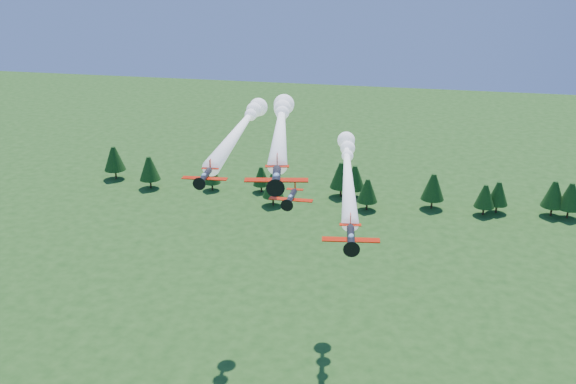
% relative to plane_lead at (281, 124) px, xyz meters
% --- Properties ---
extents(plane_lead, '(13.67, 44.72, 3.70)m').
position_rel_plane_lead_xyz_m(plane_lead, '(0.00, 0.00, 0.00)').
color(plane_lead, black).
rests_on(plane_lead, ground).
extents(plane_left, '(8.89, 48.25, 3.70)m').
position_rel_plane_lead_xyz_m(plane_left, '(-9.70, 11.15, -3.82)').
color(plane_left, black).
rests_on(plane_left, ground).
extents(plane_right, '(12.70, 53.64, 3.70)m').
position_rel_plane_lead_xyz_m(plane_right, '(9.14, 15.20, -12.01)').
color(plane_right, black).
rests_on(plane_right, ground).
extents(plane_slot, '(6.84, 7.47, 2.42)m').
position_rel_plane_lead_xyz_m(plane_slot, '(2.97, -6.01, -9.95)').
color(plane_slot, black).
rests_on(plane_slot, ground).
extents(treeline, '(179.46, 20.23, 11.78)m').
position_rel_plane_lead_xyz_m(treeline, '(3.52, 97.43, -44.19)').
color(treeline, '#382314').
rests_on(treeline, ground).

